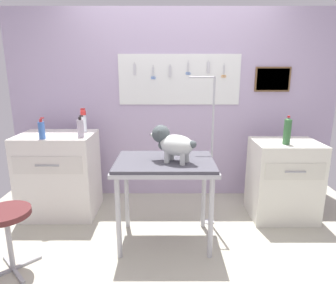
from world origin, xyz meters
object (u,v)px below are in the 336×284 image
(dog, at_px, (171,143))
(stool, at_px, (5,221))
(soda_bottle, at_px, (286,131))
(cabinet_right, at_px, (282,180))
(conditioner_bottle, at_px, (79,128))
(counter_left, at_px, (58,175))
(grooming_arm, at_px, (209,159))
(grooming_table, at_px, (164,169))

(dog, relative_size, stool, 0.80)
(dog, xyz_separation_m, soda_bottle, (1.17, 0.42, 0.02))
(cabinet_right, xyz_separation_m, conditioner_bottle, (-2.15, -0.06, 0.59))
(soda_bottle, bearing_deg, dog, -160.20)
(cabinet_right, distance_m, soda_bottle, 0.58)
(conditioner_bottle, bearing_deg, counter_left, 156.40)
(conditioner_bottle, distance_m, soda_bottle, 2.10)
(grooming_arm, height_order, conditioner_bottle, grooming_arm)
(dog, relative_size, cabinet_right, 0.50)
(counter_left, distance_m, soda_bottle, 2.48)
(grooming_arm, xyz_separation_m, cabinet_right, (0.82, 0.15, -0.29))
(grooming_table, height_order, dog, dog)
(conditioner_bottle, height_order, soda_bottle, soda_bottle)
(grooming_table, xyz_separation_m, conditioner_bottle, (-0.87, 0.43, 0.30))
(grooming_arm, distance_m, dog, 0.61)
(soda_bottle, bearing_deg, counter_left, 175.72)
(cabinet_right, relative_size, conditioner_bottle, 3.79)
(dog, bearing_deg, counter_left, 154.14)
(conditioner_bottle, bearing_deg, grooming_arm, -3.86)
(cabinet_right, bearing_deg, dog, -156.79)
(cabinet_right, distance_m, stool, 2.68)
(grooming_table, bearing_deg, grooming_arm, 35.97)
(grooming_table, relative_size, grooming_arm, 0.59)
(grooming_table, distance_m, cabinet_right, 1.40)
(grooming_table, distance_m, dog, 0.27)
(stool, distance_m, soda_bottle, 2.66)
(dog, relative_size, conditioner_bottle, 1.89)
(grooming_arm, xyz_separation_m, conditioner_bottle, (-1.33, 0.09, 0.30))
(grooming_table, height_order, cabinet_right, cabinet_right)
(counter_left, bearing_deg, conditioner_bottle, -23.60)
(grooming_arm, xyz_separation_m, dog, (-0.40, -0.38, 0.26))
(grooming_arm, bearing_deg, dog, -136.90)
(cabinet_right, height_order, soda_bottle, soda_bottle)
(conditioner_bottle, bearing_deg, grooming_table, -26.16)
(stool, bearing_deg, soda_bottle, 18.28)
(dog, distance_m, cabinet_right, 1.44)
(dog, height_order, soda_bottle, soda_bottle)
(grooming_table, height_order, conditioner_bottle, conditioner_bottle)
(grooming_arm, bearing_deg, soda_bottle, 3.45)
(counter_left, height_order, soda_bottle, soda_bottle)
(grooming_table, relative_size, cabinet_right, 1.06)
(counter_left, bearing_deg, grooming_table, -25.49)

